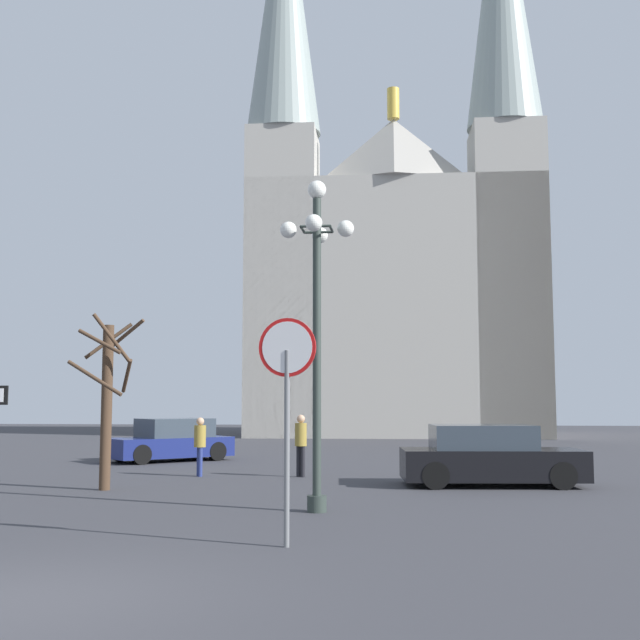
{
  "coord_description": "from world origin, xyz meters",
  "views": [
    {
      "loc": [
        3.99,
        -7.92,
        2.03
      ],
      "look_at": [
        1.05,
        20.32,
        4.93
      ],
      "focal_mm": 44.61,
      "sensor_mm": 36.0,
      "label": 1
    }
  ],
  "objects_px": {
    "cathedral": "(394,255)",
    "stop_sign": "(287,383)",
    "parked_car_far_black": "(489,457)",
    "street_lamp": "(317,303)",
    "bare_tree": "(107,396)",
    "parked_car_near_navy": "(171,441)",
    "pedestrian_walking": "(301,439)",
    "pedestrian_standing": "(200,441)"
  },
  "relations": [
    {
      "from": "bare_tree",
      "to": "parked_car_near_navy",
      "type": "bearing_deg",
      "value": 96.92
    },
    {
      "from": "pedestrian_standing",
      "to": "bare_tree",
      "type": "bearing_deg",
      "value": -110.48
    },
    {
      "from": "parked_car_far_black",
      "to": "stop_sign",
      "type": "bearing_deg",
      "value": -113.51
    },
    {
      "from": "cathedral",
      "to": "pedestrian_standing",
      "type": "relative_size",
      "value": 22.49
    },
    {
      "from": "street_lamp",
      "to": "bare_tree",
      "type": "xyz_separation_m",
      "value": [
        -5.22,
        3.08,
        -1.72
      ]
    },
    {
      "from": "bare_tree",
      "to": "parked_car_near_navy",
      "type": "height_order",
      "value": "bare_tree"
    },
    {
      "from": "bare_tree",
      "to": "parked_car_far_black",
      "type": "distance_m",
      "value": 9.18
    },
    {
      "from": "cathedral",
      "to": "stop_sign",
      "type": "xyz_separation_m",
      "value": [
        -1.18,
        -36.24,
        -8.51
      ]
    },
    {
      "from": "cathedral",
      "to": "pedestrian_standing",
      "type": "xyz_separation_m",
      "value": [
        -5.05,
        -26.12,
        -9.84
      ]
    },
    {
      "from": "street_lamp",
      "to": "parked_car_far_black",
      "type": "xyz_separation_m",
      "value": [
        3.65,
        4.95,
        -3.19
      ]
    },
    {
      "from": "cathedral",
      "to": "bare_tree",
      "type": "distance_m",
      "value": 31.5
    },
    {
      "from": "stop_sign",
      "to": "street_lamp",
      "type": "bearing_deg",
      "value": 89.29
    },
    {
      "from": "parked_car_far_black",
      "to": "pedestrian_standing",
      "type": "height_order",
      "value": "pedestrian_standing"
    },
    {
      "from": "parked_car_far_black",
      "to": "pedestrian_walking",
      "type": "bearing_deg",
      "value": 160.04
    },
    {
      "from": "stop_sign",
      "to": "pedestrian_standing",
      "type": "bearing_deg",
      "value": 110.91
    },
    {
      "from": "stop_sign",
      "to": "parked_car_near_navy",
      "type": "relative_size",
      "value": 0.76
    },
    {
      "from": "bare_tree",
      "to": "street_lamp",
      "type": "bearing_deg",
      "value": -30.6
    },
    {
      "from": "parked_car_near_navy",
      "to": "pedestrian_walking",
      "type": "relative_size",
      "value": 2.55
    },
    {
      "from": "cathedral",
      "to": "pedestrian_walking",
      "type": "bearing_deg",
      "value": -95.05
    },
    {
      "from": "pedestrian_standing",
      "to": "parked_car_far_black",
      "type": "bearing_deg",
      "value": -12.16
    },
    {
      "from": "bare_tree",
      "to": "pedestrian_walking",
      "type": "xyz_separation_m",
      "value": [
        4.06,
        3.61,
        -1.15
      ]
    },
    {
      "from": "bare_tree",
      "to": "pedestrian_standing",
      "type": "height_order",
      "value": "bare_tree"
    },
    {
      "from": "street_lamp",
      "to": "bare_tree",
      "type": "height_order",
      "value": "street_lamp"
    },
    {
      "from": "parked_car_far_black",
      "to": "street_lamp",
      "type": "bearing_deg",
      "value": -126.41
    },
    {
      "from": "bare_tree",
      "to": "pedestrian_walking",
      "type": "bearing_deg",
      "value": 41.67
    },
    {
      "from": "stop_sign",
      "to": "bare_tree",
      "type": "bearing_deg",
      "value": 127.96
    },
    {
      "from": "stop_sign",
      "to": "pedestrian_standing",
      "type": "relative_size",
      "value": 2.03
    },
    {
      "from": "stop_sign",
      "to": "parked_car_near_navy",
      "type": "xyz_separation_m",
      "value": [
        -6.24,
        15.39,
        -1.61
      ]
    },
    {
      "from": "cathedral",
      "to": "bare_tree",
      "type": "xyz_separation_m",
      "value": [
        -6.36,
        -29.61,
        -8.64
      ]
    },
    {
      "from": "stop_sign",
      "to": "street_lamp",
      "type": "distance_m",
      "value": 3.88
    },
    {
      "from": "parked_car_far_black",
      "to": "pedestrian_standing",
      "type": "distance_m",
      "value": 7.74
    },
    {
      "from": "cathedral",
      "to": "pedestrian_walking",
      "type": "xyz_separation_m",
      "value": [
        -2.3,
        -26.0,
        -9.79
      ]
    },
    {
      "from": "stop_sign",
      "to": "pedestrian_walking",
      "type": "bearing_deg",
      "value": 96.22
    },
    {
      "from": "cathedral",
      "to": "pedestrian_walking",
      "type": "distance_m",
      "value": 27.88
    },
    {
      "from": "parked_car_near_navy",
      "to": "parked_car_far_black",
      "type": "xyz_separation_m",
      "value": [
        9.93,
        -6.9,
        0.01
      ]
    },
    {
      "from": "street_lamp",
      "to": "pedestrian_standing",
      "type": "bearing_deg",
      "value": 120.73
    },
    {
      "from": "bare_tree",
      "to": "stop_sign",
      "type": "bearing_deg",
      "value": -52.04
    },
    {
      "from": "bare_tree",
      "to": "pedestrian_walking",
      "type": "relative_size",
      "value": 2.42
    },
    {
      "from": "stop_sign",
      "to": "pedestrian_walking",
      "type": "xyz_separation_m",
      "value": [
        -1.12,
        10.24,
        -1.28
      ]
    },
    {
      "from": "pedestrian_walking",
      "to": "parked_car_far_black",
      "type": "bearing_deg",
      "value": -19.96
    },
    {
      "from": "cathedral",
      "to": "parked_car_near_navy",
      "type": "relative_size",
      "value": 8.42
    },
    {
      "from": "street_lamp",
      "to": "parked_car_near_navy",
      "type": "relative_size",
      "value": 1.47
    }
  ]
}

